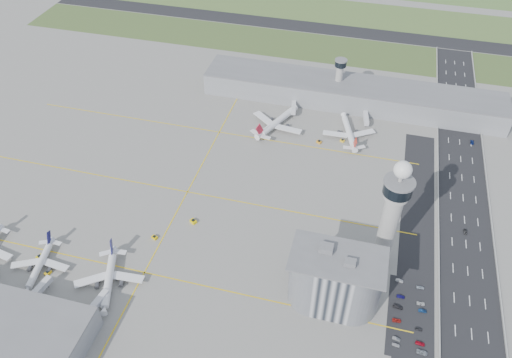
% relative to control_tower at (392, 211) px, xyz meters
% --- Properties ---
extents(ground, '(1000.00, 1000.00, 0.00)m').
position_rel_control_tower_xyz_m(ground, '(-72.00, -8.00, -35.04)').
color(ground, gray).
extents(grass_strip_0, '(480.00, 50.00, 0.08)m').
position_rel_control_tower_xyz_m(grass_strip_0, '(-92.00, 217.00, -35.00)').
color(grass_strip_0, '#3E5729').
rests_on(grass_strip_0, ground).
extents(grass_strip_1, '(480.00, 60.00, 0.08)m').
position_rel_control_tower_xyz_m(grass_strip_1, '(-92.00, 292.00, -35.00)').
color(grass_strip_1, '#4B6E34').
rests_on(grass_strip_1, ground).
extents(runway, '(480.00, 22.00, 0.10)m').
position_rel_control_tower_xyz_m(runway, '(-92.00, 254.00, -34.98)').
color(runway, black).
rests_on(runway, ground).
extents(highway, '(28.00, 500.00, 0.10)m').
position_rel_control_tower_xyz_m(highway, '(43.00, -8.00, -34.99)').
color(highway, black).
rests_on(highway, ground).
extents(barrier_left, '(0.60, 500.00, 1.20)m').
position_rel_control_tower_xyz_m(barrier_left, '(29.00, -8.00, -34.44)').
color(barrier_left, '#9E9E99').
rests_on(barrier_left, ground).
extents(barrier_right, '(0.60, 500.00, 1.20)m').
position_rel_control_tower_xyz_m(barrier_right, '(57.00, -8.00, -34.44)').
color(barrier_right, '#9E9E99').
rests_on(barrier_right, ground).
extents(landside_road, '(18.00, 260.00, 0.08)m').
position_rel_control_tower_xyz_m(landside_road, '(18.00, -18.00, -35.00)').
color(landside_road, black).
rests_on(landside_road, ground).
extents(parking_lot, '(20.00, 44.00, 0.10)m').
position_rel_control_tower_xyz_m(parking_lot, '(16.00, -30.00, -34.99)').
color(parking_lot, black).
rests_on(parking_lot, ground).
extents(taxiway_line_h_0, '(260.00, 0.60, 0.01)m').
position_rel_control_tower_xyz_m(taxiway_line_h_0, '(-112.00, -38.00, -35.04)').
color(taxiway_line_h_0, yellow).
rests_on(taxiway_line_h_0, ground).
extents(taxiway_line_h_1, '(260.00, 0.60, 0.01)m').
position_rel_control_tower_xyz_m(taxiway_line_h_1, '(-112.00, 22.00, -35.04)').
color(taxiway_line_h_1, yellow).
rests_on(taxiway_line_h_1, ground).
extents(taxiway_line_h_2, '(260.00, 0.60, 0.01)m').
position_rel_control_tower_xyz_m(taxiway_line_h_2, '(-112.00, 82.00, -35.04)').
color(taxiway_line_h_2, yellow).
rests_on(taxiway_line_h_2, ground).
extents(taxiway_line_v, '(0.60, 260.00, 0.01)m').
position_rel_control_tower_xyz_m(taxiway_line_v, '(-112.00, 22.00, -35.04)').
color(taxiway_line_v, yellow).
rests_on(taxiway_line_v, ground).
extents(control_tower, '(14.00, 14.00, 64.50)m').
position_rel_control_tower_xyz_m(control_tower, '(0.00, 0.00, 0.00)').
color(control_tower, '#ADAAA5').
rests_on(control_tower, ground).
extents(secondary_tower, '(8.60, 8.60, 31.90)m').
position_rel_control_tower_xyz_m(secondary_tower, '(-42.00, 142.00, -16.24)').
color(secondary_tower, '#ADAAA5').
rests_on(secondary_tower, ground).
extents(admin_building, '(42.00, 24.00, 33.50)m').
position_rel_control_tower_xyz_m(admin_building, '(-20.01, -30.00, -19.74)').
color(admin_building, '#B2B2B7').
rests_on(admin_building, ground).
extents(terminal_pier, '(210.00, 32.00, 15.80)m').
position_rel_control_tower_xyz_m(terminal_pier, '(-32.00, 140.00, -27.14)').
color(terminal_pier, gray).
rests_on(terminal_pier, ground).
extents(airplane_near_b, '(35.52, 39.69, 9.75)m').
position_rel_control_tower_xyz_m(airplane_near_b, '(-162.84, -49.36, -30.17)').
color(airplane_near_b, white).
rests_on(airplane_near_b, ground).
extents(airplane_near_c, '(45.52, 49.09, 11.17)m').
position_rel_control_tower_xyz_m(airplane_near_c, '(-125.18, -48.85, -29.46)').
color(airplane_near_c, white).
rests_on(airplane_near_c, ground).
extents(airplane_far_a, '(53.34, 56.98, 12.75)m').
position_rel_control_tower_xyz_m(airplane_far_a, '(-76.05, 98.81, -28.67)').
color(airplane_far_a, white).
rests_on(airplane_far_a, ground).
extents(airplane_far_b, '(45.95, 49.94, 11.54)m').
position_rel_control_tower_xyz_m(airplane_far_b, '(-28.19, 100.62, -29.27)').
color(airplane_far_b, white).
rests_on(airplane_far_b, ground).
extents(jet_bridge_near_1, '(5.39, 14.31, 5.70)m').
position_rel_control_tower_xyz_m(jet_bridge_near_1, '(-155.00, -69.00, -32.19)').
color(jet_bridge_near_1, silver).
rests_on(jet_bridge_near_1, ground).
extents(jet_bridge_near_2, '(5.39, 14.31, 5.70)m').
position_rel_control_tower_xyz_m(jet_bridge_near_2, '(-125.00, -69.00, -32.19)').
color(jet_bridge_near_2, silver).
rests_on(jet_bridge_near_2, ground).
extents(jet_bridge_far_0, '(5.39, 14.31, 5.70)m').
position_rel_control_tower_xyz_m(jet_bridge_far_0, '(-70.00, 124.00, -32.19)').
color(jet_bridge_far_0, silver).
rests_on(jet_bridge_far_0, ground).
extents(jet_bridge_far_1, '(5.39, 14.31, 5.70)m').
position_rel_control_tower_xyz_m(jet_bridge_far_1, '(-20.00, 124.00, -32.19)').
color(jet_bridge_far_1, silver).
rests_on(jet_bridge_far_1, ground).
extents(tug_0, '(3.67, 4.18, 2.03)m').
position_rel_control_tower_xyz_m(tug_0, '(-167.05, -43.29, -34.03)').
color(tug_0, yellow).
rests_on(tug_0, ground).
extents(tug_1, '(2.88, 3.58, 1.83)m').
position_rel_control_tower_xyz_m(tug_1, '(-157.64, -50.92, -34.13)').
color(tug_1, '#E5B20F').
rests_on(tug_1, ground).
extents(tug_2, '(3.54, 2.99, 1.75)m').
position_rel_control_tower_xyz_m(tug_2, '(-116.07, -15.97, -34.17)').
color(tug_2, '#F5C503').
rests_on(tug_2, ground).
extents(tug_3, '(4.24, 3.89, 2.03)m').
position_rel_control_tower_xyz_m(tug_3, '(-100.23, 0.10, -34.02)').
color(tug_3, '#F5D100').
rests_on(tug_3, ground).
extents(tug_4, '(3.82, 3.46, 1.84)m').
position_rel_control_tower_xyz_m(tug_4, '(-45.68, 87.58, -34.12)').
color(tug_4, orange).
rests_on(tug_4, ground).
extents(tug_5, '(3.29, 2.90, 1.59)m').
position_rel_control_tower_xyz_m(tug_5, '(-31.15, 92.87, -34.25)').
color(tug_5, yellow).
rests_on(tug_5, ground).
extents(car_lot_0, '(3.47, 1.59, 1.15)m').
position_rel_control_tower_xyz_m(car_lot_0, '(10.65, -46.32, -34.46)').
color(car_lot_0, '#BCBCC2').
rests_on(car_lot_0, ground).
extents(car_lot_1, '(3.62, 1.72, 1.15)m').
position_rel_control_tower_xyz_m(car_lot_1, '(10.62, -43.32, -34.47)').
color(car_lot_1, gray).
rests_on(car_lot_1, ground).
extents(car_lot_2, '(4.13, 2.15, 1.11)m').
position_rel_control_tower_xyz_m(car_lot_2, '(10.30, -33.85, -34.49)').
color(car_lot_2, '#B2231D').
rests_on(car_lot_2, ground).
extents(car_lot_3, '(4.69, 2.41, 1.30)m').
position_rel_control_tower_xyz_m(car_lot_3, '(10.44, -26.43, -34.39)').
color(car_lot_3, '#252428').
rests_on(car_lot_3, ground).
extents(car_lot_4, '(3.84, 1.58, 1.30)m').
position_rel_control_tower_xyz_m(car_lot_4, '(11.42, -20.29, -34.39)').
color(car_lot_4, navy).
rests_on(car_lot_4, ground).
extents(car_lot_5, '(3.72, 1.56, 1.20)m').
position_rel_control_tower_xyz_m(car_lot_5, '(10.42, -11.05, -34.44)').
color(car_lot_5, silver).
rests_on(car_lot_5, ground).
extents(car_lot_6, '(4.78, 2.43, 1.30)m').
position_rel_control_tower_xyz_m(car_lot_6, '(21.68, -47.07, -34.39)').
color(car_lot_6, '#8F979F').
rests_on(car_lot_6, ground).
extents(car_lot_7, '(4.22, 1.99, 1.19)m').
position_rel_control_tower_xyz_m(car_lot_7, '(20.83, -42.94, -34.45)').
color(car_lot_7, '#AB0B1E').
rests_on(car_lot_7, ground).
extents(car_lot_8, '(3.24, 1.43, 1.09)m').
position_rel_control_tower_xyz_m(car_lot_8, '(20.06, -35.83, -34.50)').
color(car_lot_8, '#2C2C2F').
rests_on(car_lot_8, ground).
extents(car_lot_9, '(3.75, 1.57, 1.21)m').
position_rel_control_tower_xyz_m(car_lot_9, '(21.56, -25.68, -34.44)').
color(car_lot_9, navy).
rests_on(car_lot_9, ground).
extents(car_lot_10, '(4.04, 2.15, 1.08)m').
position_rel_control_tower_xyz_m(car_lot_10, '(20.78, -21.83, -34.50)').
color(car_lot_10, silver).
rests_on(car_lot_10, ground).
extents(car_lot_11, '(3.87, 1.92, 1.08)m').
position_rel_control_tower_xyz_m(car_lot_11, '(20.33, -12.56, -34.50)').
color(car_lot_11, '#919DAA').
rests_on(car_lot_11, ground).
extents(car_hw_1, '(1.55, 3.90, 1.26)m').
position_rel_control_tower_xyz_m(car_hw_1, '(42.81, 30.33, -34.41)').
color(car_hw_1, black).
rests_on(car_hw_1, ground).
extents(car_hw_2, '(2.15, 4.45, 1.22)m').
position_rel_control_tower_xyz_m(car_hw_2, '(50.71, 112.93, -34.43)').
color(car_hw_2, navy).
rests_on(car_hw_2, ground).
extents(car_hw_4, '(1.88, 3.63, 1.18)m').
position_rel_control_tower_xyz_m(car_hw_4, '(36.34, 172.68, -34.45)').
color(car_hw_4, gray).
rests_on(car_hw_4, ground).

